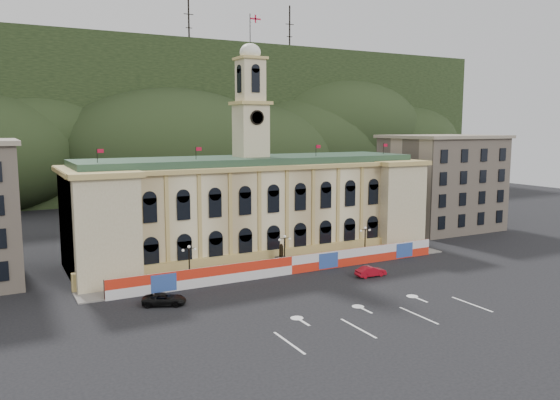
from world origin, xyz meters
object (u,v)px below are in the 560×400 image
lamp_center (285,250)px  red_sedan (371,271)px  black_suv (164,299)px  statue (281,261)px

lamp_center → red_sedan: lamp_center is taller
lamp_center → black_suv: size_ratio=0.94×
black_suv → lamp_center: bearing=-47.6°
statue → red_sedan: size_ratio=0.85×
lamp_center → black_suv: lamp_center is taller
red_sedan → lamp_center: bearing=51.2°
statue → red_sedan: (8.95, -9.11, -0.48)m
red_sedan → statue: bearing=47.8°
lamp_center → red_sedan: bearing=-42.2°
lamp_center → statue: bearing=90.0°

